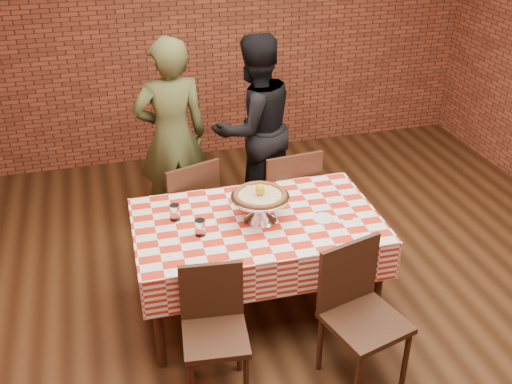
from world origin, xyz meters
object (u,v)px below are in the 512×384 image
(pizza_stand, at_px, (260,208))
(water_glass_left, at_px, (200,228))
(chair_far_left, at_px, (184,208))
(condiment_caddy, at_px, (256,190))
(chair_near_left, at_px, (215,340))
(pizza, at_px, (260,196))
(diner_olive, at_px, (172,137))
(chair_far_right, at_px, (283,197))
(diner_black, at_px, (254,128))
(water_glass_right, at_px, (175,212))
(chair_near_right, at_px, (366,321))
(table, at_px, (257,265))

(pizza_stand, xyz_separation_m, water_glass_left, (-0.43, -0.08, -0.03))
(pizza_stand, distance_m, water_glass_left, 0.43)
(chair_far_left, bearing_deg, condiment_caddy, 114.50)
(pizza_stand, height_order, chair_near_left, pizza_stand)
(pizza, xyz_separation_m, water_glass_left, (-0.43, -0.08, -0.13))
(pizza, bearing_deg, condiment_caddy, 80.16)
(diner_olive, bearing_deg, water_glass_left, 84.71)
(chair_near_left, bearing_deg, diner_olive, 94.45)
(chair_far_right, bearing_deg, diner_olive, -40.30)
(pizza_stand, bearing_deg, diner_olive, 107.04)
(water_glass_left, height_order, diner_black, diner_black)
(chair_far_left, bearing_deg, pizza, 99.29)
(water_glass_left, distance_m, diner_olive, 1.38)
(chair_far_right, height_order, diner_olive, diner_olive)
(water_glass_right, distance_m, chair_near_right, 1.44)
(table, xyz_separation_m, diner_black, (0.36, 1.36, 0.46))
(chair_near_left, bearing_deg, diner_black, 75.22)
(chair_near_right, bearing_deg, condiment_caddy, 93.83)
(condiment_caddy, bearing_deg, water_glass_left, -140.58)
(pizza_stand, bearing_deg, chair_far_left, 117.23)
(water_glass_left, relative_size, condiment_caddy, 0.91)
(water_glass_right, relative_size, condiment_caddy, 0.91)
(water_glass_left, bearing_deg, condiment_caddy, 37.80)
(chair_near_left, bearing_deg, condiment_caddy, 68.94)
(chair_near_left, distance_m, chair_near_right, 0.91)
(chair_near_left, bearing_deg, water_glass_right, 101.88)
(table, height_order, water_glass_right, water_glass_right)
(chair_far_right, bearing_deg, chair_near_right, 85.83)
(chair_near_right, bearing_deg, pizza, 102.50)
(water_glass_right, relative_size, chair_far_right, 0.12)
(table, xyz_separation_m, water_glass_left, (-0.41, -0.08, 0.44))
(table, height_order, condiment_caddy, condiment_caddy)
(pizza_stand, distance_m, chair_far_left, 0.97)
(diner_black, bearing_deg, chair_near_right, 75.14)
(diner_olive, bearing_deg, water_glass_right, 78.10)
(chair_near_left, distance_m, chair_far_right, 1.69)
(water_glass_left, bearing_deg, chair_near_right, -41.37)
(water_glass_left, bearing_deg, chair_far_left, 88.81)
(chair_near_left, relative_size, diner_olive, 0.50)
(pizza, distance_m, water_glass_right, 0.59)
(chair_near_right, bearing_deg, chair_far_right, 76.01)
(chair_far_left, distance_m, diner_black, 1.01)
(chair_far_left, xyz_separation_m, diner_black, (0.74, 0.57, 0.37))
(table, distance_m, chair_far_left, 0.88)
(table, height_order, pizza_stand, pizza_stand)
(chair_far_left, xyz_separation_m, chair_far_right, (0.82, -0.06, 0.01))
(water_glass_left, bearing_deg, chair_near_left, -94.42)
(table, height_order, pizza, pizza)
(chair_far_left, relative_size, diner_black, 0.55)
(water_glass_left, relative_size, chair_near_left, 0.13)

